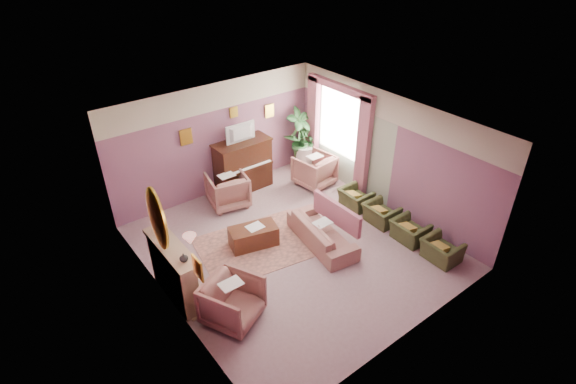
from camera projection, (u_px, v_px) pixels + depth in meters
floor at (293, 247)px, 9.60m from camera, size 5.50×6.00×0.01m
ceiling at (294, 126)px, 8.12m from camera, size 5.50×6.00×0.01m
wall_back at (217, 140)px, 10.88m from camera, size 5.50×0.02×2.80m
wall_front at (415, 274)px, 6.85m from camera, size 5.50×0.02×2.80m
wall_left at (163, 245)px, 7.44m from camera, size 0.02×6.00×2.80m
wall_right at (387, 153)px, 10.29m from camera, size 0.02×6.00×2.80m
picture_rail_band at (213, 97)px, 10.30m from camera, size 5.50×0.01×0.65m
stripe_panel at (346, 146)px, 11.32m from camera, size 0.01×3.00×2.15m
fireplace_surround at (174, 273)px, 8.10m from camera, size 0.30×1.40×1.10m
fireplace_inset at (180, 277)px, 8.24m from camera, size 0.18×0.72×0.68m
fire_ember at (183, 283)px, 8.35m from camera, size 0.06×0.54×0.10m
mantel_shelf at (171, 248)px, 7.82m from camera, size 0.40×1.55×0.07m
hearth at (187, 290)px, 8.49m from camera, size 0.55×1.50×0.02m
mirror_frame at (157, 219)px, 7.38m from camera, size 0.04×0.72×1.20m
mirror_glass at (159, 218)px, 7.40m from camera, size 0.01×0.60×1.06m
sconce_shade at (190, 240)px, 6.63m from camera, size 0.20×0.20×0.16m
piano at (243, 166)px, 11.32m from camera, size 1.40×0.60×1.30m
piano_keyshelf at (251, 169)px, 11.04m from camera, size 1.30×0.12×0.06m
piano_keys at (251, 167)px, 11.02m from camera, size 1.20×0.08×0.02m
piano_top at (242, 142)px, 10.97m from camera, size 1.45×0.65×0.04m
television at (242, 132)px, 10.78m from camera, size 0.80×0.12×0.48m
print_back_left at (186, 137)px, 10.26m from camera, size 0.30×0.03×0.38m
print_back_right at (269, 111)px, 11.45m from camera, size 0.26×0.03×0.34m
print_back_mid at (234, 112)px, 10.79m from camera, size 0.22×0.03×0.26m
print_left_wall at (198, 268)px, 6.48m from camera, size 0.03×0.28×0.36m
window_blind at (340, 120)px, 11.14m from camera, size 0.03×1.40×1.80m
curtain_left at (363, 149)px, 10.69m from camera, size 0.16×0.34×2.60m
curtain_right at (313, 124)px, 11.93m from camera, size 0.16×0.34×2.60m
pelmet at (340, 87)px, 10.64m from camera, size 0.16×2.20×0.16m
mantel_plant at (157, 225)px, 8.10m from camera, size 0.16×0.16×0.28m
mantel_vase at (184, 258)px, 7.43m from camera, size 0.16×0.16×0.16m
area_rug at (259, 245)px, 9.65m from camera, size 2.77×2.20×0.01m
coffee_table at (253, 236)px, 9.55m from camera, size 1.10×0.74×0.45m
table_paper at (255, 227)px, 9.46m from camera, size 0.35×0.28×0.01m
sofa at (322, 229)px, 9.53m from camera, size 0.62×1.86×0.75m
sofa_throw at (337, 213)px, 9.62m from camera, size 0.09×1.41×0.52m
floral_armchair_left at (228, 188)px, 10.76m from camera, size 0.88×0.88×0.92m
floral_armchair_right at (314, 169)px, 11.59m from camera, size 0.88×0.88×0.92m
floral_armchair_front at (232, 299)px, 7.68m from camera, size 0.88×0.88×0.92m
olive_chair_a at (442, 247)px, 9.10m from camera, size 0.51×0.73×0.63m
olive_chair_b at (410, 228)px, 9.65m from camera, size 0.51×0.73×0.63m
olive_chair_c at (381, 211)px, 10.20m from camera, size 0.51×0.73×0.63m
olive_chair_d at (356, 196)px, 10.75m from camera, size 0.51×0.73×0.63m
side_table at (305, 158)px, 12.34m from camera, size 0.52×0.52×0.70m
side_plant_big at (305, 141)px, 12.06m from camera, size 0.30×0.30×0.34m
side_plant_small at (311, 142)px, 12.07m from camera, size 0.16×0.16×0.28m
palm_pot at (299, 163)px, 12.45m from camera, size 0.34×0.34×0.34m
palm_plant at (299, 134)px, 11.97m from camera, size 0.76×0.76×1.44m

